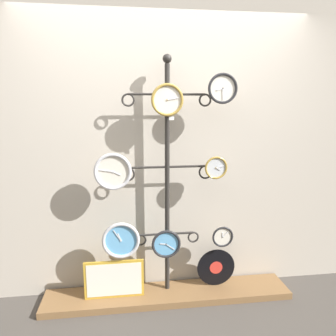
{
  "coord_description": "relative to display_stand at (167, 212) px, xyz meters",
  "views": [
    {
      "loc": [
        -0.36,
        -2.32,
        1.71
      ],
      "look_at": [
        0.0,
        0.36,
        1.19
      ],
      "focal_mm": 35.0,
      "sensor_mm": 36.0,
      "label": 1
    }
  ],
  "objects": [
    {
      "name": "clock_top_center",
      "position": [
        -0.01,
        -0.08,
        0.96
      ],
      "size": [
        0.26,
        0.04,
        0.26
      ],
      "color": "silver"
    },
    {
      "name": "low_shelf",
      "position": [
        0.0,
        -0.06,
        -0.76
      ],
      "size": [
        2.2,
        0.36,
        0.06
      ],
      "color": "brown",
      "rests_on": "ground_plane"
    },
    {
      "name": "ground_plane",
      "position": [
        0.0,
        -0.41,
        -0.79
      ],
      "size": [
        12.0,
        12.0,
        0.0
      ],
      "primitive_type": "plane",
      "color": "#47423D"
    },
    {
      "name": "clock_bottom_center",
      "position": [
        -0.02,
        -0.1,
        -0.25
      ],
      "size": [
        0.25,
        0.04,
        0.25
      ],
      "color": "#60A8DB"
    },
    {
      "name": "clock_top_right",
      "position": [
        0.44,
        -0.11,
        1.05
      ],
      "size": [
        0.25,
        0.04,
        0.25
      ],
      "color": "silver"
    },
    {
      "name": "shop_wall",
      "position": [
        0.0,
        0.16,
        0.61
      ],
      "size": [
        4.4,
        0.04,
        2.8
      ],
      "color": "#BCB2A3",
      "rests_on": "ground_plane"
    },
    {
      "name": "clock_bottom_right",
      "position": [
        0.49,
        -0.07,
        -0.23
      ],
      "size": [
        0.19,
        0.04,
        0.19
      ],
      "color": "silver"
    },
    {
      "name": "clock_middle_right",
      "position": [
        0.41,
        -0.08,
        0.4
      ],
      "size": [
        0.2,
        0.04,
        0.2
      ],
      "color": "silver"
    },
    {
      "name": "clock_bottom_left",
      "position": [
        -0.41,
        -0.11,
        -0.2
      ],
      "size": [
        0.32,
        0.04,
        0.32
      ],
      "color": "#60A8DB"
    },
    {
      "name": "vinyl_record",
      "position": [
        0.45,
        -0.01,
        -0.56
      ],
      "size": [
        0.35,
        0.01,
        0.35
      ],
      "color": "black",
      "rests_on": "low_shelf"
    },
    {
      "name": "picture_frame",
      "position": [
        -0.48,
        -0.09,
        -0.56
      ],
      "size": [
        0.51,
        0.02,
        0.34
      ],
      "color": "gold",
      "rests_on": "low_shelf"
    },
    {
      "name": "display_stand",
      "position": [
        0.0,
        0.0,
        0.0
      ],
      "size": [
        0.8,
        0.37,
        2.12
      ],
      "color": "#282623",
      "rests_on": "ground_plane"
    },
    {
      "name": "clock_middle_left",
      "position": [
        -0.46,
        -0.09,
        0.39
      ],
      "size": [
        0.31,
        0.04,
        0.31
      ],
      "color": "silver"
    },
    {
      "name": "price_tag_upper",
      "position": [
        0.03,
        -0.08,
        0.82
      ],
      "size": [
        0.04,
        0.0,
        0.03
      ],
      "color": "white"
    }
  ]
}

